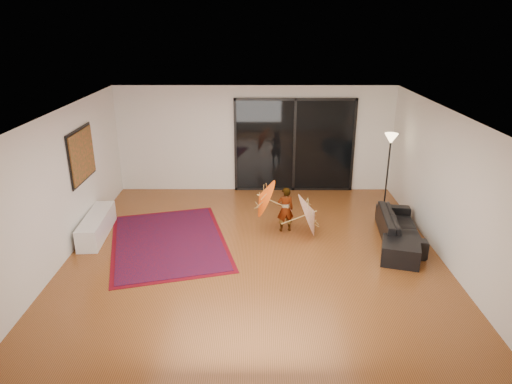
{
  "coord_description": "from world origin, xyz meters",
  "views": [
    {
      "loc": [
        0.06,
        -7.8,
        4.18
      ],
      "look_at": [
        0.03,
        0.37,
        1.1
      ],
      "focal_mm": 32.0,
      "sensor_mm": 36.0,
      "label": 1
    }
  ],
  "objects_px": {
    "media_console": "(97,226)",
    "ottoman": "(400,252)",
    "child": "(285,209)",
    "sofa": "(400,226)"
  },
  "relations": [
    {
      "from": "child",
      "to": "sofa",
      "type": "bearing_deg",
      "value": 160.01
    },
    {
      "from": "child",
      "to": "media_console",
      "type": "bearing_deg",
      "value": -7.2
    },
    {
      "from": "sofa",
      "to": "child",
      "type": "relative_size",
      "value": 1.91
    },
    {
      "from": "media_console",
      "to": "ottoman",
      "type": "xyz_separation_m",
      "value": [
        5.94,
        -1.06,
        -0.03
      ]
    },
    {
      "from": "media_console",
      "to": "child",
      "type": "relative_size",
      "value": 1.66
    },
    {
      "from": "ottoman",
      "to": "sofa",
      "type": "bearing_deg",
      "value": 74.71
    },
    {
      "from": "media_console",
      "to": "ottoman",
      "type": "distance_m",
      "value": 6.04
    },
    {
      "from": "sofa",
      "to": "ottoman",
      "type": "height_order",
      "value": "sofa"
    },
    {
      "from": "ottoman",
      "to": "child",
      "type": "relative_size",
      "value": 0.69
    },
    {
      "from": "sofa",
      "to": "child",
      "type": "height_order",
      "value": "child"
    }
  ]
}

